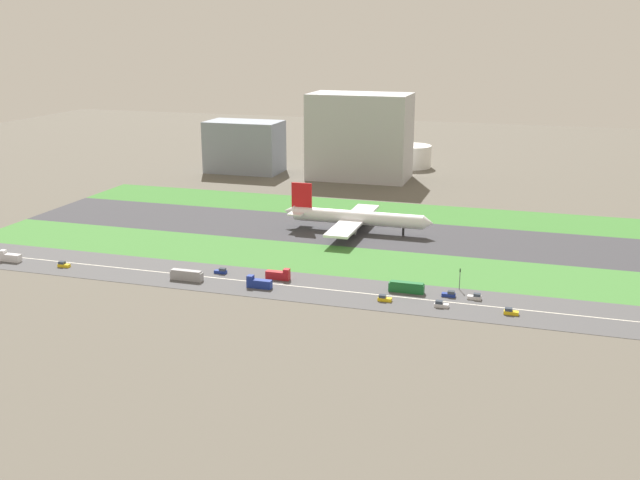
% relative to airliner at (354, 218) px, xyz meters
% --- Properties ---
extents(ground_plane, '(800.00, 800.00, 0.00)m').
position_rel_airliner_xyz_m(ground_plane, '(-7.57, -0.00, -6.23)').
color(ground_plane, '#5B564C').
extents(runway, '(280.00, 46.00, 0.10)m').
position_rel_airliner_xyz_m(runway, '(-7.57, -0.00, -6.18)').
color(runway, '#38383D').
rests_on(runway, ground_plane).
extents(grass_median_north, '(280.00, 36.00, 0.10)m').
position_rel_airliner_xyz_m(grass_median_north, '(-7.57, 41.00, -6.18)').
color(grass_median_north, '#3D7A33').
rests_on(grass_median_north, ground_plane).
extents(grass_median_south, '(280.00, 36.00, 0.10)m').
position_rel_airliner_xyz_m(grass_median_south, '(-7.57, -41.00, -6.18)').
color(grass_median_south, '#427F38').
rests_on(grass_median_south, ground_plane).
extents(highway, '(280.00, 28.00, 0.10)m').
position_rel_airliner_xyz_m(highway, '(-7.57, -73.00, -6.18)').
color(highway, '#4C4C4F').
rests_on(highway, ground_plane).
extents(highway_centerline, '(266.00, 0.50, 0.01)m').
position_rel_airliner_xyz_m(highway_centerline, '(-7.57, -73.00, -6.13)').
color(highway_centerline, silver).
rests_on(highway_centerline, highway).
extents(airliner, '(65.00, 56.00, 19.70)m').
position_rel_airliner_xyz_m(airliner, '(0.00, 0.00, 0.00)').
color(airliner, white).
rests_on(airliner, runway).
extents(car_5, '(4.40, 1.80, 2.00)m').
position_rel_airliner_xyz_m(car_5, '(-30.74, -68.00, -5.31)').
color(car_5, navy).
rests_on(car_5, highway).
extents(car_3, '(4.40, 1.80, 2.00)m').
position_rel_airliner_xyz_m(car_3, '(30.18, -78.00, -5.31)').
color(car_3, yellow).
rests_on(car_3, highway).
extents(truck_0, '(8.40, 2.50, 4.00)m').
position_rel_airliner_xyz_m(truck_0, '(-9.10, -68.00, -4.56)').
color(truck_0, '#B2191E').
rests_on(truck_0, highway).
extents(car_6, '(4.40, 1.80, 2.00)m').
position_rel_airliner_xyz_m(car_6, '(-88.52, -78.00, -5.31)').
color(car_6, yellow).
rests_on(car_6, highway).
extents(car_2, '(4.40, 1.80, 2.00)m').
position_rel_airliner_xyz_m(car_2, '(49.42, -68.00, -5.31)').
color(car_2, navy).
rests_on(car_2, highway).
extents(truck_2, '(8.40, 2.50, 4.00)m').
position_rel_airliner_xyz_m(truck_2, '(-12.51, -78.00, -4.56)').
color(truck_2, navy).
rests_on(truck_2, highway).
extents(bus_0, '(11.60, 2.50, 3.50)m').
position_rel_airliner_xyz_m(bus_0, '(35.43, -68.00, -4.41)').
color(bus_0, '#19662D').
rests_on(bus_0, highway).
extents(car_4, '(4.40, 1.80, 2.00)m').
position_rel_airliner_xyz_m(car_4, '(69.14, -78.00, -5.31)').
color(car_4, yellow).
rests_on(car_4, highway).
extents(bus_1, '(11.60, 2.50, 3.50)m').
position_rel_airliner_xyz_m(bus_1, '(-39.04, -78.00, -4.41)').
color(bus_1, '#99999E').
rests_on(bus_1, highway).
extents(truck_1, '(8.40, 2.50, 4.00)m').
position_rel_airliner_xyz_m(truck_1, '(-111.65, -78.00, -4.56)').
color(truck_1, silver).
rests_on(truck_1, highway).
extents(car_0, '(4.40, 1.80, 2.00)m').
position_rel_airliner_xyz_m(car_0, '(57.61, -68.00, -5.31)').
color(car_0, silver).
rests_on(car_0, highway).
extents(car_1, '(4.40, 1.80, 2.00)m').
position_rel_airliner_xyz_m(car_1, '(48.13, -78.00, -5.31)').
color(car_1, silver).
rests_on(car_1, highway).
extents(traffic_light, '(0.36, 0.50, 7.20)m').
position_rel_airliner_xyz_m(traffic_light, '(51.67, -60.01, -1.94)').
color(traffic_light, '#4C4C51').
rests_on(traffic_light, highway).
extents(terminal_building, '(44.27, 25.26, 30.45)m').
position_rel_airliner_xyz_m(terminal_building, '(-97.57, 114.00, 8.99)').
color(terminal_building, gray).
rests_on(terminal_building, ground_plane).
extents(hangar_building, '(56.59, 31.59, 48.46)m').
position_rel_airliner_xyz_m(hangar_building, '(-26.45, 114.00, 18.00)').
color(hangar_building, '#B2B2B7').
rests_on(hangar_building, ground_plane).
extents(fuel_tank_west, '(25.02, 25.02, 13.64)m').
position_rel_airliner_xyz_m(fuel_tank_west, '(-4.57, 159.00, 0.59)').
color(fuel_tank_west, silver).
rests_on(fuel_tank_west, ground_plane).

